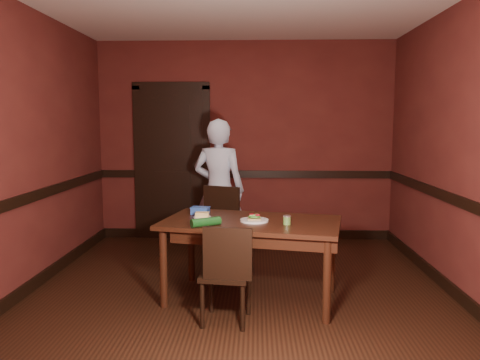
# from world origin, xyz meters

# --- Properties ---
(floor) EXTENTS (4.00, 4.50, 0.01)m
(floor) POSITION_xyz_m (0.00, 0.00, 0.00)
(floor) COLOR black
(floor) RESTS_ON ground
(wall_back) EXTENTS (4.00, 0.02, 2.70)m
(wall_back) POSITION_xyz_m (0.00, 2.25, 1.35)
(wall_back) COLOR #561E1A
(wall_back) RESTS_ON ground
(wall_front) EXTENTS (4.00, 0.02, 2.70)m
(wall_front) POSITION_xyz_m (0.00, -2.25, 1.35)
(wall_front) COLOR #561E1A
(wall_front) RESTS_ON ground
(wall_left) EXTENTS (0.02, 4.50, 2.70)m
(wall_left) POSITION_xyz_m (-2.00, 0.00, 1.35)
(wall_left) COLOR #561E1A
(wall_left) RESTS_ON ground
(wall_right) EXTENTS (0.02, 4.50, 2.70)m
(wall_right) POSITION_xyz_m (2.00, 0.00, 1.35)
(wall_right) COLOR #561E1A
(wall_right) RESTS_ON ground
(dado_back) EXTENTS (4.00, 0.03, 0.10)m
(dado_back) POSITION_xyz_m (0.00, 2.23, 0.90)
(dado_back) COLOR black
(dado_back) RESTS_ON ground
(dado_left) EXTENTS (0.03, 4.50, 0.10)m
(dado_left) POSITION_xyz_m (-1.99, 0.00, 0.90)
(dado_left) COLOR black
(dado_left) RESTS_ON ground
(dado_right) EXTENTS (0.03, 4.50, 0.10)m
(dado_right) POSITION_xyz_m (1.99, 0.00, 0.90)
(dado_right) COLOR black
(dado_right) RESTS_ON ground
(baseboard_back) EXTENTS (4.00, 0.03, 0.12)m
(baseboard_back) POSITION_xyz_m (0.00, 2.23, 0.06)
(baseboard_back) COLOR black
(baseboard_back) RESTS_ON ground
(baseboard_left) EXTENTS (0.03, 4.50, 0.12)m
(baseboard_left) POSITION_xyz_m (-1.99, 0.00, 0.06)
(baseboard_left) COLOR black
(baseboard_left) RESTS_ON ground
(baseboard_right) EXTENTS (0.03, 4.50, 0.12)m
(baseboard_right) POSITION_xyz_m (1.99, 0.00, 0.06)
(baseboard_right) COLOR black
(baseboard_right) RESTS_ON ground
(door) EXTENTS (1.05, 0.07, 2.20)m
(door) POSITION_xyz_m (-1.00, 2.22, 1.09)
(door) COLOR black
(door) RESTS_ON ground
(dining_table) EXTENTS (1.71, 1.18, 0.73)m
(dining_table) POSITION_xyz_m (0.11, -0.04, 0.37)
(dining_table) COLOR black
(dining_table) RESTS_ON floor
(chair_far) EXTENTS (0.55, 0.55, 0.92)m
(chair_far) POSITION_xyz_m (-0.15, 0.70, 0.46)
(chair_far) COLOR black
(chair_far) RESTS_ON floor
(chair_near) EXTENTS (0.43, 0.43, 0.82)m
(chair_near) POSITION_xyz_m (-0.08, -0.53, 0.41)
(chair_near) COLOR black
(chair_near) RESTS_ON floor
(person) EXTENTS (0.67, 0.52, 1.65)m
(person) POSITION_xyz_m (-0.28, 1.20, 0.83)
(person) COLOR silver
(person) RESTS_ON floor
(sandwich_plate) EXTENTS (0.25, 0.25, 0.06)m
(sandwich_plate) POSITION_xyz_m (0.14, -0.08, 0.75)
(sandwich_plate) COLOR white
(sandwich_plate) RESTS_ON dining_table
(sauce_jar) EXTENTS (0.07, 0.07, 0.08)m
(sauce_jar) POSITION_xyz_m (0.42, -0.20, 0.77)
(sauce_jar) COLOR #547F37
(sauce_jar) RESTS_ON dining_table
(cheese_saucer) EXTENTS (0.16, 0.16, 0.05)m
(cheese_saucer) POSITION_xyz_m (-0.34, 0.06, 0.75)
(cheese_saucer) COLOR white
(cheese_saucer) RESTS_ON dining_table
(food_tub) EXTENTS (0.19, 0.15, 0.07)m
(food_tub) POSITION_xyz_m (-0.38, 0.22, 0.77)
(food_tub) COLOR blue
(food_tub) RESTS_ON dining_table
(wrapped_veg) EXTENTS (0.26, 0.20, 0.07)m
(wrapped_veg) POSITION_xyz_m (-0.27, -0.29, 0.77)
(wrapped_veg) COLOR #124115
(wrapped_veg) RESTS_ON dining_table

